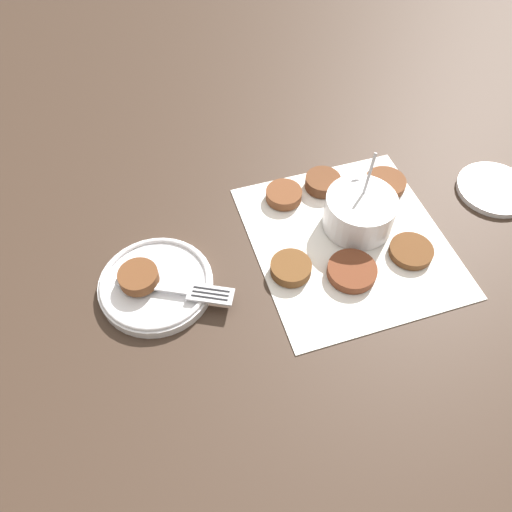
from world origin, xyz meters
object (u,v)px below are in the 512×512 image
sauce_bowl (357,213)px  serving_plate (156,284)px  extra_saucer (494,189)px  fork (187,291)px  fritter_on_plate (139,277)px

sauce_bowl → serving_plate: sauce_bowl is taller
extra_saucer → fork: bearing=103.8°
serving_plate → extra_saucer: 0.60m
sauce_bowl → fork: sauce_bowl is taller
sauce_bowl → extra_saucer: bearing=-82.3°
extra_saucer → fritter_on_plate: bearing=99.5°
sauce_bowl → fritter_on_plate: 0.36m
sauce_bowl → serving_plate: (-0.07, 0.33, -0.02)m
fritter_on_plate → extra_saucer: size_ratio=0.46×
serving_plate → fritter_on_plate: size_ratio=2.91×
fritter_on_plate → fork: size_ratio=0.34×
fritter_on_plate → extra_saucer: fritter_on_plate is taller
sauce_bowl → extra_saucer: sauce_bowl is taller
fritter_on_plate → fork: fritter_on_plate is taller
extra_saucer → sauce_bowl: bearing=97.7°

